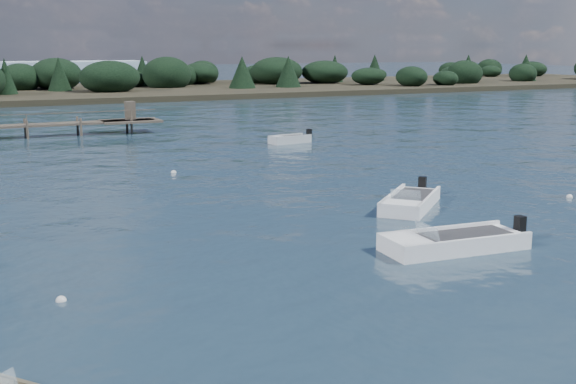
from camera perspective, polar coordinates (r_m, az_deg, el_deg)
ground at (r=75.89m, az=-17.34°, el=5.34°), size 400.00×400.00×0.00m
tender_far_grey_b at (r=56.41m, az=0.15°, el=4.07°), size 3.74×1.81×1.26m
dinghy_mid_white_b at (r=34.35m, az=9.63°, el=-0.94°), size 4.96×4.80×1.35m
dinghy_mid_white_a at (r=27.69m, az=12.95°, el=-4.10°), size 5.94×2.42×1.38m
buoy_c at (r=22.82m, az=-17.49°, el=-8.21°), size 0.32×0.32×0.32m
buoy_d at (r=38.87m, az=21.35°, el=-0.40°), size 0.32×0.32×0.32m
buoy_e at (r=43.74m, az=-9.03°, el=1.51°), size 0.32×0.32×0.32m
far_headland at (r=120.28m, az=-8.25°, el=8.77°), size 190.00×40.00×5.80m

